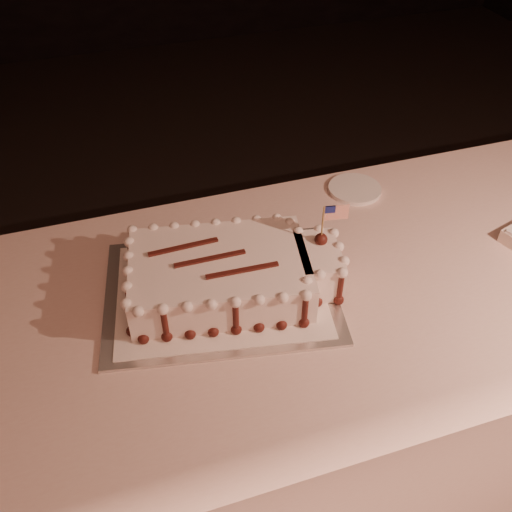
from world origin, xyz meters
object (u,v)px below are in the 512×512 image
object	(u,v)px
cake_board	(221,291)
sheet_cake	(232,273)
banquet_table	(306,390)
side_plate	(355,189)

from	to	relation	value
cake_board	sheet_cake	size ratio (longest dim) A/B	1.02
banquet_table	sheet_cake	bearing A→B (deg)	165.99
sheet_cake	cake_board	bearing A→B (deg)	169.74
banquet_table	side_plate	xyz separation A→B (m)	(0.24, 0.31, 0.38)
cake_board	side_plate	xyz separation A→B (m)	(0.44, 0.26, 0.00)
side_plate	sheet_cake	bearing A→B (deg)	-147.63
sheet_cake	banquet_table	bearing A→B (deg)	-14.01
side_plate	banquet_table	bearing A→B (deg)	-127.92
sheet_cake	side_plate	size ratio (longest dim) A/B	3.46
banquet_table	side_plate	distance (m)	0.54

